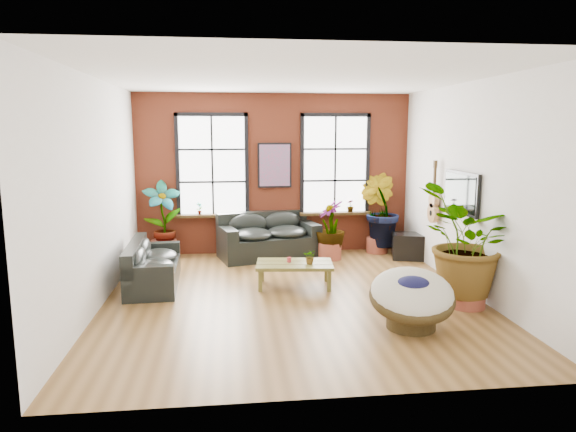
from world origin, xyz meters
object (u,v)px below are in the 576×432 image
sofa_back (268,237)px  sofa_left (151,266)px  coffee_table (294,266)px  papasan_chair (412,297)px

sofa_back → sofa_left: bearing=-154.1°
sofa_back → coffee_table: 2.23m
coffee_table → sofa_back: bearing=104.0°
sofa_back → papasan_chair: 4.61m
sofa_left → coffee_table: (2.50, -0.34, 0.02)m
coffee_table → papasan_chair: 2.50m
sofa_left → papasan_chair: bearing=-124.6°
sofa_left → coffee_table: 2.52m
sofa_left → sofa_back: bearing=-52.1°
sofa_back → papasan_chair: bearing=-83.4°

